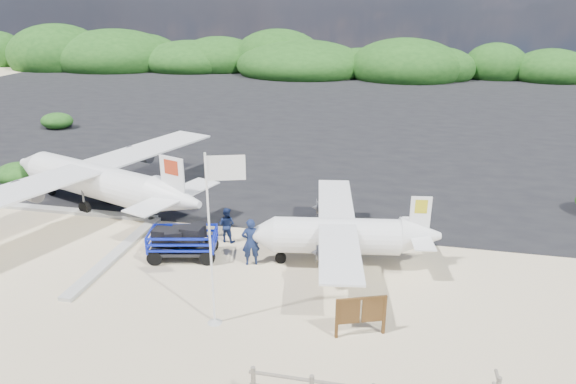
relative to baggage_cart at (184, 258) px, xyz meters
name	(u,v)px	position (x,y,z in m)	size (l,w,h in m)	color
ground	(211,286)	(1.76, -1.82, 0.00)	(160.00, 160.00, 0.00)	beige
asphalt_apron	(327,113)	(1.76, 28.18, 0.00)	(90.00, 50.00, 0.04)	#B2B2B2
lagoon	(19,244)	(-7.24, -0.32, 0.00)	(9.00, 7.00, 0.40)	#B2B2B2
vegetation_band	(352,75)	(1.76, 53.18, 0.00)	(124.00, 8.00, 4.40)	#B2B2B2
baggage_cart	(184,258)	(0.00, 0.00, 0.00)	(2.83, 1.61, 1.41)	#0B1DB1
flagpole	(215,322)	(2.66, -3.87, 0.00)	(1.13, 0.47, 5.63)	white
signboard	(360,335)	(7.22, -3.58, 0.00)	(1.67, 0.16, 1.38)	#553718
crew_a	(251,242)	(2.74, 0.07, 0.95)	(0.69, 0.46, 1.90)	#111D42
crew_b	(227,225)	(1.21, 1.79, 0.76)	(0.74, 0.58, 1.52)	#111D42
aircraft_large	(484,131)	(14.63, 24.25, 0.00)	(14.67, 14.67, 4.40)	#B2B2B2
aircraft_small	(169,110)	(-12.70, 26.75, 0.00)	(7.63, 7.63, 2.75)	#B2B2B2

